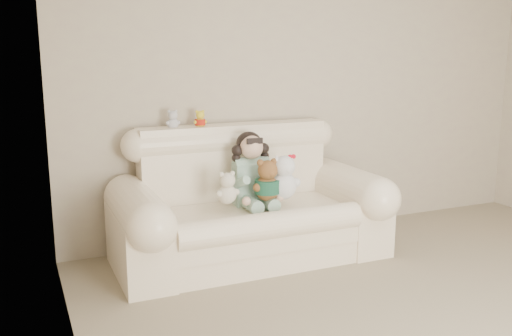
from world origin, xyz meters
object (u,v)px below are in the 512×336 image
object	(u,v)px
cream_teddy	(227,185)
brown_teddy	(267,176)
seated_child	(251,168)
sofa	(251,195)
white_cat	(284,172)

from	to	relation	value
cream_teddy	brown_teddy	bearing A→B (deg)	5.78
seated_child	cream_teddy	distance (m)	0.33
sofa	seated_child	world-z (taller)	sofa
seated_child	brown_teddy	world-z (taller)	seated_child
seated_child	cream_teddy	world-z (taller)	seated_child
seated_child	white_cat	distance (m)	0.28
white_cat	cream_teddy	xyz separation A→B (m)	(-0.45, 0.04, -0.06)
sofa	white_cat	distance (m)	0.32
brown_teddy	white_cat	size ratio (longest dim) A/B	0.92
white_cat	cream_teddy	distance (m)	0.45
seated_child	white_cat	bearing A→B (deg)	-45.88
seated_child	brown_teddy	bearing A→B (deg)	-74.54
sofa	brown_teddy	size ratio (longest dim) A/B	5.56
white_cat	brown_teddy	bearing A→B (deg)	-172.01
brown_teddy	white_cat	xyz separation A→B (m)	(0.14, -0.00, 0.02)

